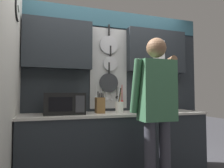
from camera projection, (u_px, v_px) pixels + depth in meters
base_cabinet_counter at (117, 147)px, 2.66m from camera, size 2.46×0.60×0.90m
back_wall_unit at (111, 72)px, 2.97m from camera, size 3.03×0.22×2.42m
side_wall at (9, 87)px, 1.93m from camera, size 0.07×1.60×2.42m
microwave at (64, 103)px, 2.49m from camera, size 0.49×0.35×0.27m
knife_block at (100, 105)px, 2.63m from camera, size 0.12×0.15×0.28m
utensil_crock at (119, 106)px, 2.71m from camera, size 0.11×0.11×0.35m
person at (156, 103)px, 2.16m from camera, size 0.54×0.69×1.76m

